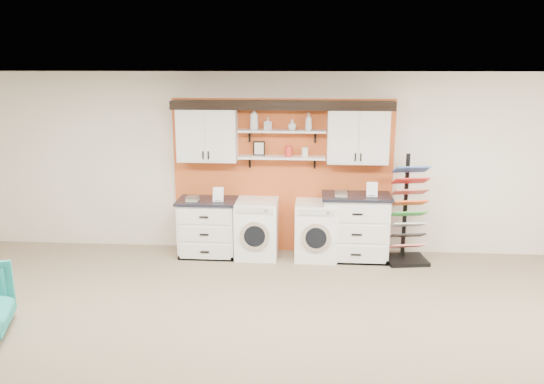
# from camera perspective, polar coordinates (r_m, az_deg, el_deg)

# --- Properties ---
(ceiling) EXTENTS (10.00, 10.00, 0.00)m
(ceiling) POSITION_cam_1_polar(r_m,az_deg,el_deg) (4.14, -1.92, 12.01)
(ceiling) COLOR white
(ceiling) RESTS_ON wall_back
(wall_back) EXTENTS (10.00, 0.00, 10.00)m
(wall_back) POSITION_cam_1_polar(r_m,az_deg,el_deg) (8.26, 1.13, 3.10)
(wall_back) COLOR beige
(wall_back) RESTS_ON floor
(accent_panel) EXTENTS (3.40, 0.07, 2.40)m
(accent_panel) POSITION_cam_1_polar(r_m,az_deg,el_deg) (8.27, 1.11, 1.69)
(accent_panel) COLOR #C45221
(accent_panel) RESTS_ON wall_back
(upper_cabinet_left) EXTENTS (0.90, 0.35, 0.84)m
(upper_cabinet_left) POSITION_cam_1_polar(r_m,az_deg,el_deg) (8.13, -6.96, 6.25)
(upper_cabinet_left) COLOR silver
(upper_cabinet_left) RESTS_ON wall_back
(upper_cabinet_right) EXTENTS (0.90, 0.35, 0.84)m
(upper_cabinet_right) POSITION_cam_1_polar(r_m,az_deg,el_deg) (8.00, 9.22, 6.06)
(upper_cabinet_right) COLOR silver
(upper_cabinet_right) RESTS_ON wall_back
(shelf_lower) EXTENTS (1.32, 0.28, 0.03)m
(shelf_lower) POSITION_cam_1_polar(r_m,az_deg,el_deg) (8.04, 1.06, 3.75)
(shelf_lower) COLOR silver
(shelf_lower) RESTS_ON wall_back
(shelf_upper) EXTENTS (1.32, 0.28, 0.03)m
(shelf_upper) POSITION_cam_1_polar(r_m,az_deg,el_deg) (7.99, 1.07, 6.58)
(shelf_upper) COLOR silver
(shelf_upper) RESTS_ON wall_back
(crown_molding) EXTENTS (3.30, 0.41, 0.13)m
(crown_molding) POSITION_cam_1_polar(r_m,az_deg,el_deg) (7.96, 1.09, 9.43)
(crown_molding) COLOR black
(crown_molding) RESTS_ON wall_back
(picture_frame) EXTENTS (0.18, 0.02, 0.22)m
(picture_frame) POSITION_cam_1_polar(r_m,az_deg,el_deg) (8.10, -1.40, 4.71)
(picture_frame) COLOR black
(picture_frame) RESTS_ON shelf_lower
(canister_red) EXTENTS (0.11, 0.11, 0.16)m
(canister_red) POSITION_cam_1_polar(r_m,az_deg,el_deg) (8.02, 1.78, 4.41)
(canister_red) COLOR red
(canister_red) RESTS_ON shelf_lower
(canister_cream) EXTENTS (0.10, 0.10, 0.14)m
(canister_cream) POSITION_cam_1_polar(r_m,az_deg,el_deg) (8.02, 3.56, 4.31)
(canister_cream) COLOR silver
(canister_cream) RESTS_ON shelf_lower
(base_cabinet_left) EXTENTS (0.91, 0.66, 0.89)m
(base_cabinet_left) POSITION_cam_1_polar(r_m,az_deg,el_deg) (8.29, -6.88, -3.77)
(base_cabinet_left) COLOR silver
(base_cabinet_left) RESTS_ON floor
(base_cabinet_right) EXTENTS (1.03, 0.66, 1.01)m
(base_cabinet_right) POSITION_cam_1_polar(r_m,az_deg,el_deg) (8.15, 8.93, -3.74)
(base_cabinet_right) COLOR silver
(base_cabinet_right) RESTS_ON floor
(washer) EXTENTS (0.64, 0.71, 0.89)m
(washer) POSITION_cam_1_polar(r_m,az_deg,el_deg) (8.18, -1.63, -3.93)
(washer) COLOR white
(washer) RESTS_ON floor
(dryer) EXTENTS (0.63, 0.71, 0.88)m
(dryer) POSITION_cam_1_polar(r_m,az_deg,el_deg) (8.14, 4.74, -4.10)
(dryer) COLOR white
(dryer) RESTS_ON floor
(sample_rack) EXTENTS (0.66, 0.57, 1.62)m
(sample_rack) POSITION_cam_1_polar(r_m,az_deg,el_deg) (8.18, 14.35, -3.80)
(sample_rack) COLOR black
(sample_rack) RESTS_ON floor
(soap_bottle_a) EXTENTS (0.17, 0.17, 0.33)m
(soap_bottle_a) POSITION_cam_1_polar(r_m,az_deg,el_deg) (8.00, -1.94, 7.89)
(soap_bottle_a) COLOR silver
(soap_bottle_a) RESTS_ON shelf_upper
(soap_bottle_b) EXTENTS (0.12, 0.12, 0.19)m
(soap_bottle_b) POSITION_cam_1_polar(r_m,az_deg,el_deg) (7.99, -0.46, 7.36)
(soap_bottle_b) COLOR silver
(soap_bottle_b) RESTS_ON shelf_upper
(soap_bottle_c) EXTENTS (0.13, 0.13, 0.16)m
(soap_bottle_c) POSITION_cam_1_polar(r_m,az_deg,el_deg) (7.97, 2.18, 7.24)
(soap_bottle_c) COLOR silver
(soap_bottle_c) RESTS_ON shelf_upper
(soap_bottle_d) EXTENTS (0.14, 0.14, 0.26)m
(soap_bottle_d) POSITION_cam_1_polar(r_m,az_deg,el_deg) (7.96, 3.96, 7.58)
(soap_bottle_d) COLOR silver
(soap_bottle_d) RESTS_ON shelf_upper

